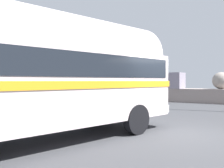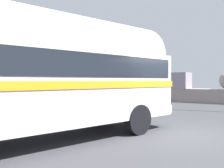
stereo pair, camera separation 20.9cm
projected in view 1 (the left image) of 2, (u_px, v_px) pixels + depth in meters
name	position (u px, v px, depth m)	size (l,w,h in m)	color
ground	(175.00, 133.00, 7.57)	(32.00, 26.00, 0.02)	#3B3C3F
breakwater	(213.00, 93.00, 17.87)	(31.36, 1.91, 2.41)	gray
vintage_coach	(44.00, 69.00, 6.47)	(4.99, 8.90, 3.70)	black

